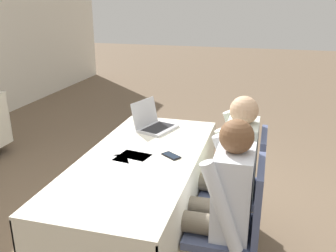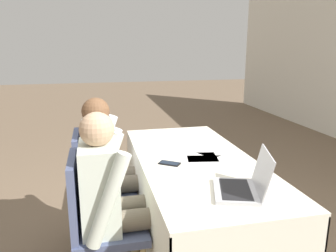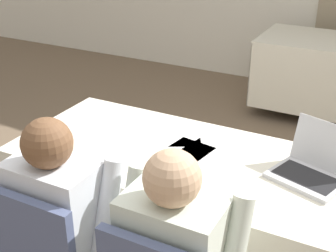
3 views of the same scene
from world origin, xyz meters
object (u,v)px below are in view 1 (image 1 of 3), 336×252
object	(u,v)px
person_white_shirt	(230,162)
person_checkered_shirt	(220,198)
chair_near_left	(235,223)
chair_near_right	(243,183)
cell_phone	(171,156)
laptop	(154,124)

from	to	relation	value
person_white_shirt	person_checkered_shirt	bearing A→B (deg)	0.00
person_checkered_shirt	person_white_shirt	size ratio (longest dim) A/B	1.00
chair_near_left	chair_near_right	distance (m)	0.53
cell_phone	chair_near_right	xyz separation A→B (m)	(0.20, -0.50, -0.25)
cell_phone	chair_near_left	size ratio (longest dim) A/B	0.17
laptop	person_checkered_shirt	xyz separation A→B (m)	(-0.86, -0.68, -0.13)
laptop	chair_near_right	xyz separation A→B (m)	(-0.33, -0.79, -0.29)
cell_phone	person_checkered_shirt	world-z (taller)	person_checkered_shirt
laptop	chair_near_left	size ratio (longest dim) A/B	0.43
chair_near_left	person_white_shirt	world-z (taller)	person_white_shirt
laptop	chair_near_left	distance (m)	1.20
person_white_shirt	laptop	bearing A→B (deg)	-115.46
cell_phone	person_white_shirt	distance (m)	0.45
person_checkered_shirt	cell_phone	bearing A→B (deg)	-130.29
chair_near_left	person_checkered_shirt	bearing A→B (deg)	-90.00
cell_phone	chair_near_right	world-z (taller)	chair_near_right
chair_near_left	person_checkered_shirt	xyz separation A→B (m)	(0.00, 0.10, 0.16)
chair_near_left	person_checkered_shirt	size ratio (longest dim) A/B	0.78
person_checkered_shirt	person_white_shirt	xyz separation A→B (m)	(0.53, 0.00, 0.00)
chair_near_left	chair_near_right	bearing A→B (deg)	-180.00
laptop	chair_near_left	xyz separation A→B (m)	(-0.86, -0.79, -0.29)
chair_near_right	person_white_shirt	world-z (taller)	person_white_shirt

